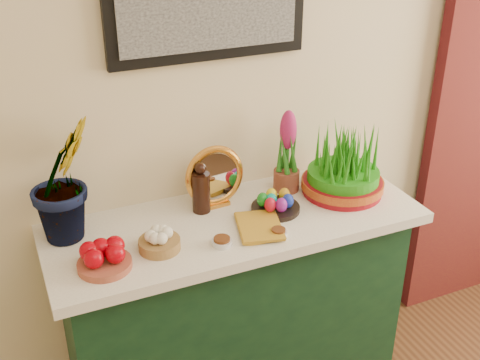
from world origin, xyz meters
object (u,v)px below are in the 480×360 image
sideboard (235,315)px  hyacinth_green (61,161)px  wheatgrass_sabzeh (344,166)px  mirror (215,177)px  book (238,228)px

sideboard → hyacinth_green: (-0.58, 0.12, 0.76)m
hyacinth_green → wheatgrass_sabzeh: 1.07m
mirror → book: (0.00, -0.22, -0.10)m
book → wheatgrass_sabzeh: 0.52m
sideboard → mirror: 0.59m
book → wheatgrass_sabzeh: bearing=26.3°
book → mirror: bearing=105.1°
hyacinth_green → mirror: (0.55, 0.00, -0.17)m
book → hyacinth_green: bearing=173.4°
mirror → book: bearing=-89.8°
mirror → book: size_ratio=1.19×
book → wheatgrass_sabzeh: size_ratio=0.63×
sideboard → book: book is taller
mirror → wheatgrass_sabzeh: bearing=-13.3°
wheatgrass_sabzeh → hyacinth_green: bearing=173.7°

